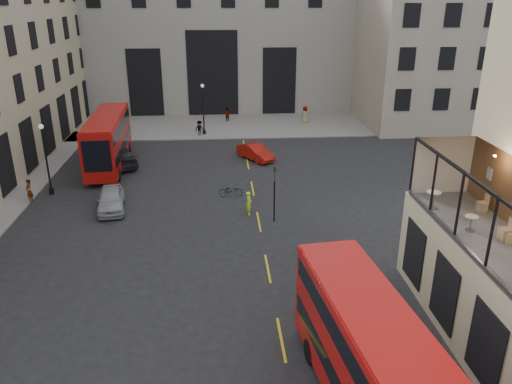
{
  "coord_description": "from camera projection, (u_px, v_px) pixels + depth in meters",
  "views": [
    {
      "loc": [
        -4.43,
        -17.52,
        13.9
      ],
      "look_at": [
        -2.36,
        9.76,
        3.0
      ],
      "focal_mm": 35.0,
      "sensor_mm": 36.0,
      "label": 1
    }
  ],
  "objects": [
    {
      "name": "pedestrian_a",
      "position": [
        118.0,
        144.0,
        46.01
      ],
      "size": [
        1.03,
        0.86,
        1.91
      ],
      "primitive_type": "imported",
      "rotation": [
        0.0,
        0.0,
        0.16
      ],
      "color": "gray",
      "rests_on": "ground"
    },
    {
      "name": "traffic_light_far",
      "position": [
        103.0,
        128.0,
        45.66
      ],
      "size": [
        0.16,
        0.2,
        3.8
      ],
      "color": "black",
      "rests_on": "ground"
    },
    {
      "name": "street_lamp_a",
      "position": [
        47.0,
        164.0,
        36.27
      ],
      "size": [
        0.36,
        0.36,
        5.33
      ],
      "color": "black",
      "rests_on": "ground"
    },
    {
      "name": "cafe_floor",
      "position": [
        489.0,
        239.0,
        20.46
      ],
      "size": [
        3.0,
        10.0,
        0.1
      ],
      "primitive_type": "cube",
      "color": "slate",
      "rests_on": "host_frontage"
    },
    {
      "name": "car_b",
      "position": [
        255.0,
        152.0,
        44.69
      ],
      "size": [
        3.38,
        4.21,
        1.34
      ],
      "primitive_type": "imported",
      "rotation": [
        0.0,
        0.0,
        0.56
      ],
      "color": "#9C1209",
      "rests_on": "ground"
    },
    {
      "name": "cafe_chair_c",
      "position": [
        510.0,
        236.0,
        19.99
      ],
      "size": [
        0.42,
        0.42,
        0.81
      ],
      "color": "#D5B27A",
      "rests_on": "cafe_floor"
    },
    {
      "name": "bicycle",
      "position": [
        231.0,
        191.0,
        36.6
      ],
      "size": [
        1.74,
        0.71,
        0.89
      ],
      "primitive_type": "imported",
      "rotation": [
        0.0,
        0.0,
        1.5
      ],
      "color": "gray",
      "rests_on": "ground"
    },
    {
      "name": "pavement_far",
      "position": [
        205.0,
        125.0,
        56.43
      ],
      "size": [
        40.0,
        12.0,
        0.12
      ],
      "primitive_type": "cube",
      "color": "slate",
      "rests_on": "ground"
    },
    {
      "name": "cafe_table_far",
      "position": [
        433.0,
        197.0,
        23.07
      ],
      "size": [
        0.65,
        0.65,
        0.81
      ],
      "color": "silver",
      "rests_on": "cafe_floor"
    },
    {
      "name": "pedestrian_d",
      "position": [
        305.0,
        115.0,
        56.96
      ],
      "size": [
        1.15,
        1.08,
        1.98
      ],
      "primitive_type": "imported",
      "rotation": [
        0.0,
        0.0,
        2.5
      ],
      "color": "gray",
      "rests_on": "ground"
    },
    {
      "name": "street_lamp_b",
      "position": [
        203.0,
        112.0,
        51.87
      ],
      "size": [
        0.36,
        0.36,
        5.33
      ],
      "color": "black",
      "rests_on": "ground"
    },
    {
      "name": "traffic_light_near",
      "position": [
        274.0,
        187.0,
        31.83
      ],
      "size": [
        0.16,
        0.2,
        3.8
      ],
      "color": "black",
      "rests_on": "ground"
    },
    {
      "name": "bus_near",
      "position": [
        377.0,
        369.0,
        16.34
      ],
      "size": [
        3.7,
        11.19,
        4.38
      ],
      "color": "#B10E0C",
      "rests_on": "ground"
    },
    {
      "name": "car_a",
      "position": [
        111.0,
        199.0,
        34.24
      ],
      "size": [
        2.4,
        4.61,
        1.5
      ],
      "primitive_type": "imported",
      "rotation": [
        0.0,
        0.0,
        0.15
      ],
      "color": "#94979C",
      "rests_on": "ground"
    },
    {
      "name": "pedestrian_e",
      "position": [
        29.0,
        191.0,
        35.37
      ],
      "size": [
        0.45,
        0.66,
        1.74
      ],
      "primitive_type": "imported",
      "rotation": [
        0.0,
        0.0,
        4.66
      ],
      "color": "gray",
      "rests_on": "ground"
    },
    {
      "name": "ground",
      "position": [
        327.0,
        337.0,
        21.68
      ],
      "size": [
        140.0,
        140.0,
        0.0
      ],
      "primitive_type": "plane",
      "color": "black",
      "rests_on": "ground"
    },
    {
      "name": "cafe_chair_b",
      "position": [
        506.0,
        233.0,
        20.16
      ],
      "size": [
        0.46,
        0.46,
        0.92
      ],
      "color": "tan",
      "rests_on": "cafe_floor"
    },
    {
      "name": "cyclist",
      "position": [
        249.0,
        203.0,
        33.5
      ],
      "size": [
        0.43,
        0.62,
        1.62
      ],
      "primitive_type": "imported",
      "rotation": [
        0.0,
        0.0,
        1.65
      ],
      "color": "#CAFF1A",
      "rests_on": "ground"
    },
    {
      "name": "pedestrian_c",
      "position": [
        227.0,
        115.0,
        57.62
      ],
      "size": [
        1.05,
        0.82,
        1.67
      ],
      "primitive_type": "imported",
      "rotation": [
        0.0,
        0.0,
        3.64
      ],
      "color": "gray",
      "rests_on": "ground"
    },
    {
      "name": "cafe_chair_d",
      "position": [
        482.0,
        206.0,
        22.87
      ],
      "size": [
        0.41,
        0.41,
        0.8
      ],
      "color": "tan",
      "rests_on": "cafe_floor"
    },
    {
      "name": "host_frontage",
      "position": [
        480.0,
        287.0,
        21.31
      ],
      "size": [
        3.0,
        11.0,
        4.5
      ],
      "primitive_type": "cube",
      "color": "tan",
      "rests_on": "ground"
    },
    {
      "name": "cafe_table_mid",
      "position": [
        471.0,
        221.0,
        20.87
      ],
      "size": [
        0.54,
        0.54,
        0.67
      ],
      "color": "silver",
      "rests_on": "cafe_floor"
    },
    {
      "name": "gateway",
      "position": [
        212.0,
        32.0,
        62.3
      ],
      "size": [
        35.0,
        10.6,
        18.0
      ],
      "color": "gray",
      "rests_on": "ground"
    },
    {
      "name": "bus_far",
      "position": [
        108.0,
        138.0,
        42.29
      ],
      "size": [
        3.11,
        11.21,
        4.43
      ],
      "color": "#A20E0B",
      "rests_on": "ground"
    },
    {
      "name": "building_right",
      "position": [
        433.0,
        27.0,
        56.27
      ],
      "size": [
        16.6,
        18.6,
        20.0
      ],
      "color": "#A29782",
      "rests_on": "ground"
    },
    {
      "name": "pedestrian_b",
      "position": [
        200.0,
        128.0,
        51.99
      ],
      "size": [
        1.22,
        1.08,
        1.64
      ],
      "primitive_type": "imported",
      "rotation": [
        0.0,
        0.0,
        0.56
      ],
      "color": "gray",
      "rests_on": "ground"
    },
    {
      "name": "car_c",
      "position": [
        121.0,
        157.0,
        43.11
      ],
      "size": [
        3.86,
        5.59,
        1.5
      ],
      "primitive_type": "imported",
      "rotation": [
        0.0,
        0.0,
        3.52
      ],
      "color": "black",
      "rests_on": "ground"
    }
  ]
}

